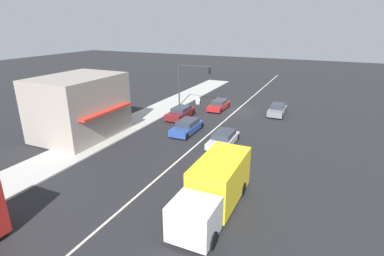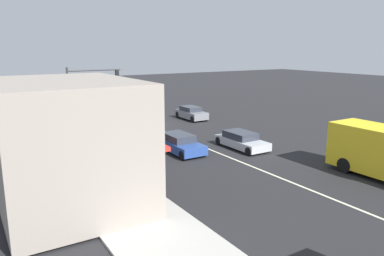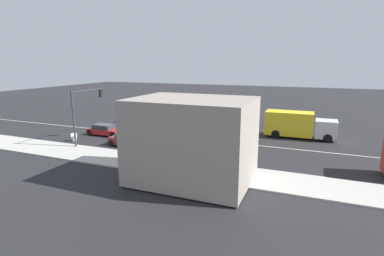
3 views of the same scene
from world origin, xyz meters
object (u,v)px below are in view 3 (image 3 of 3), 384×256
Objects in this scene: traffic_signal_main at (83,106)px; suv_grey at (134,119)px; delivery_truck at (297,125)px; sedan_silver at (207,130)px; pedestrian at (175,155)px; warning_aframe_sign at (74,137)px; coupe_blue at (179,137)px; hatchback_red at (105,130)px; sedan_maroon at (130,140)px.

suv_grey is at bearing -173.21° from traffic_signal_main.
delivery_truck is 10.10m from sedan_silver.
traffic_signal_main reaches higher than suv_grey.
pedestrian reaches higher than warning_aframe_sign.
coupe_blue is at bearing -57.18° from delivery_truck.
hatchback_red is (7.20, 0.69, -0.03)m from suv_grey.
sedan_silver is (-8.32, 10.27, -3.32)m from traffic_signal_main.
warning_aframe_sign is (-0.41, -1.92, -3.47)m from traffic_signal_main.
warning_aframe_sign is 14.54m from sedan_silver.
suv_grey is at bearing -137.44° from pedestrian.
pedestrian is 16.38m from delivery_truck.
suv_grey is 0.89× the size of sedan_silver.
delivery_truck is 1.71× the size of coupe_blue.
sedan_maroon is at bearing 62.25° from hatchback_red.
hatchback_red is at bearing -117.75° from sedan_maroon.
traffic_signal_main is 6.69× the size of warning_aframe_sign.
warning_aframe_sign is at bearing -57.01° from sedan_silver.
coupe_blue reaches higher than hatchback_red.
hatchback_red is at bearing -68.03° from sedan_silver.
coupe_blue is at bearing -157.52° from pedestrian.
suv_grey is at bearing -103.58° from sedan_silver.
delivery_truck is at bearing 116.12° from warning_aframe_sign.
traffic_signal_main is at bearing -104.38° from pedestrian.
coupe_blue reaches higher than sedan_silver.
sedan_silver is (2.80, 11.59, -0.06)m from suv_grey.
warning_aframe_sign is 24.36m from delivery_truck.
traffic_signal_main is 5.16m from hatchback_red.
pedestrian is at bearing 6.85° from sedan_silver.
suv_grey is (0.00, -21.26, -0.83)m from delivery_truck.
pedestrian is 0.45× the size of suv_grey.
traffic_signal_main reaches higher than delivery_truck.
hatchback_red reaches higher than warning_aframe_sign.
sedan_silver is 4.65m from coupe_blue.
sedan_silver is at bearing 111.97° from hatchback_red.
coupe_blue is (-2.80, 4.09, -0.01)m from sedan_maroon.
warning_aframe_sign is at bearing -83.83° from sedan_maroon.
traffic_signal_main is at bearing -65.89° from coupe_blue.
traffic_signal_main reaches higher than pedestrian.
delivery_truck is at bearing 119.16° from traffic_signal_main.
pedestrian is 8.08m from sedan_maroon.
pedestrian is at bearing 75.62° from traffic_signal_main.
sedan_maroon is at bearing -55.57° from coupe_blue.
pedestrian reaches higher than coupe_blue.
delivery_truck is 1.94× the size of suv_grey.
sedan_maroon is (10.00, -15.25, -0.83)m from delivery_truck.
delivery_truck is 18.25m from sedan_maroon.
warning_aframe_sign is 0.19× the size of coupe_blue.
traffic_signal_main is 0.75× the size of delivery_truck.
sedan_silver is 11.76m from hatchback_red.
sedan_maroon is 9.11m from sedan_silver.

